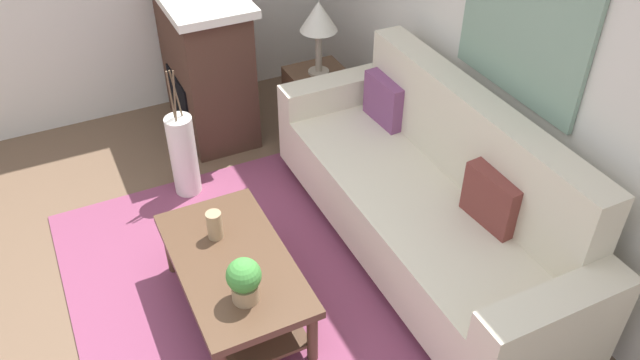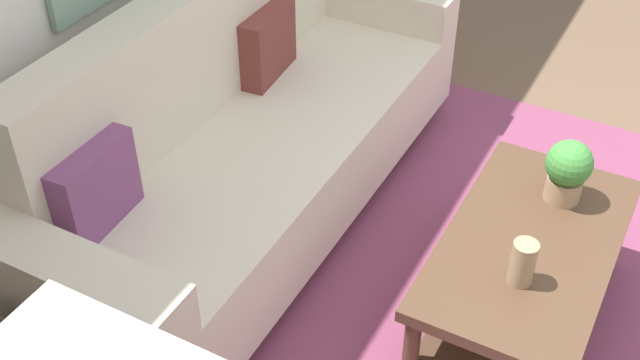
{
  "view_description": "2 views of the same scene",
  "coord_description": "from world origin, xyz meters",
  "px_view_note": "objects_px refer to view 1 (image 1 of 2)",
  "views": [
    {
      "loc": [
        2.35,
        -0.2,
        2.93
      ],
      "look_at": [
        -0.22,
        1.04,
        0.69
      ],
      "focal_mm": 35.88,
      "sensor_mm": 36.0,
      "label": 1
    },
    {
      "loc": [
        -2.35,
        0.12,
        2.45
      ],
      "look_at": [
        -0.29,
        1.22,
        0.56
      ],
      "focal_mm": 44.82,
      "sensor_mm": 36.0,
      "label": 2
    }
  ],
  "objects_px": {
    "throw_pillow_plum": "(385,100)",
    "fireplace": "(206,63)",
    "couch": "(429,199)",
    "tabletop_vase": "(215,225)",
    "side_table": "(319,104)",
    "table_lamp": "(319,19)",
    "coffee_table": "(234,274)",
    "potted_plant_tabletop": "(244,280)",
    "framed_painting": "(524,23)",
    "throw_pillow_maroon": "(492,199)",
    "floor_vase": "(184,156)"
  },
  "relations": [
    {
      "from": "framed_painting",
      "to": "potted_plant_tabletop",
      "type": "bearing_deg",
      "value": -81.62
    },
    {
      "from": "potted_plant_tabletop",
      "to": "coffee_table",
      "type": "bearing_deg",
      "value": 173.92
    },
    {
      "from": "throw_pillow_maroon",
      "to": "tabletop_vase",
      "type": "bearing_deg",
      "value": -114.56
    },
    {
      "from": "throw_pillow_maroon",
      "to": "floor_vase",
      "type": "distance_m",
      "value": 2.14
    },
    {
      "from": "tabletop_vase",
      "to": "floor_vase",
      "type": "distance_m",
      "value": 1.03
    },
    {
      "from": "coffee_table",
      "to": "table_lamp",
      "type": "xyz_separation_m",
      "value": [
        -1.48,
        1.24,
        0.68
      ]
    },
    {
      "from": "couch",
      "to": "floor_vase",
      "type": "relative_size",
      "value": 3.91
    },
    {
      "from": "coffee_table",
      "to": "couch",
      "type": "bearing_deg",
      "value": 88.32
    },
    {
      "from": "floor_vase",
      "to": "coffee_table",
      "type": "bearing_deg",
      "value": -3.07
    },
    {
      "from": "couch",
      "to": "table_lamp",
      "type": "relative_size",
      "value": 4.28
    },
    {
      "from": "tabletop_vase",
      "to": "potted_plant_tabletop",
      "type": "height_order",
      "value": "potted_plant_tabletop"
    },
    {
      "from": "couch",
      "to": "tabletop_vase",
      "type": "relative_size",
      "value": 14.1
    },
    {
      "from": "throw_pillow_plum",
      "to": "throw_pillow_maroon",
      "type": "distance_m",
      "value": 1.16
    },
    {
      "from": "floor_vase",
      "to": "side_table",
      "type": "bearing_deg",
      "value": 102.54
    },
    {
      "from": "tabletop_vase",
      "to": "framed_painting",
      "type": "xyz_separation_m",
      "value": [
        0.25,
        1.74,
        0.97
      ]
    },
    {
      "from": "throw_pillow_maroon",
      "to": "floor_vase",
      "type": "xyz_separation_m",
      "value": [
        -1.65,
        -1.32,
        -0.37
      ]
    },
    {
      "from": "side_table",
      "to": "framed_painting",
      "type": "height_order",
      "value": "framed_painting"
    },
    {
      "from": "couch",
      "to": "throw_pillow_maroon",
      "type": "bearing_deg",
      "value": 17.8
    },
    {
      "from": "throw_pillow_plum",
      "to": "coffee_table",
      "type": "bearing_deg",
      "value": -61.89
    },
    {
      "from": "tabletop_vase",
      "to": "table_lamp",
      "type": "distance_m",
      "value": 1.85
    },
    {
      "from": "tabletop_vase",
      "to": "potted_plant_tabletop",
      "type": "xyz_separation_m",
      "value": [
        0.51,
        -0.01,
        0.05
      ]
    },
    {
      "from": "framed_painting",
      "to": "couch",
      "type": "bearing_deg",
      "value": -90.0
    },
    {
      "from": "table_lamp",
      "to": "framed_painting",
      "type": "height_order",
      "value": "framed_painting"
    },
    {
      "from": "throw_pillow_maroon",
      "to": "table_lamp",
      "type": "bearing_deg",
      "value": -175.7
    },
    {
      "from": "throw_pillow_plum",
      "to": "side_table",
      "type": "relative_size",
      "value": 0.64
    },
    {
      "from": "couch",
      "to": "tabletop_vase",
      "type": "bearing_deg",
      "value": -101.22
    },
    {
      "from": "couch",
      "to": "table_lamp",
      "type": "height_order",
      "value": "table_lamp"
    },
    {
      "from": "framed_painting",
      "to": "side_table",
      "type": "bearing_deg",
      "value": -162.32
    },
    {
      "from": "floor_vase",
      "to": "framed_painting",
      "type": "relative_size",
      "value": 0.64
    },
    {
      "from": "throw_pillow_maroon",
      "to": "potted_plant_tabletop",
      "type": "distance_m",
      "value": 1.42
    },
    {
      "from": "table_lamp",
      "to": "framed_painting",
      "type": "xyz_separation_m",
      "value": [
        1.52,
        0.48,
        0.49
      ]
    },
    {
      "from": "throw_pillow_plum",
      "to": "coffee_table",
      "type": "relative_size",
      "value": 0.33
    },
    {
      "from": "tabletop_vase",
      "to": "framed_painting",
      "type": "distance_m",
      "value": 2.01
    },
    {
      "from": "couch",
      "to": "side_table",
      "type": "height_order",
      "value": "couch"
    },
    {
      "from": "potted_plant_tabletop",
      "to": "side_table",
      "type": "bearing_deg",
      "value": 144.47
    },
    {
      "from": "tabletop_vase",
      "to": "side_table",
      "type": "distance_m",
      "value": 1.8
    },
    {
      "from": "couch",
      "to": "throw_pillow_maroon",
      "type": "xyz_separation_m",
      "value": [
        0.39,
        0.12,
        0.25
      ]
    },
    {
      "from": "couch",
      "to": "coffee_table",
      "type": "relative_size",
      "value": 2.22
    },
    {
      "from": "framed_painting",
      "to": "coffee_table",
      "type": "bearing_deg",
      "value": -91.23
    },
    {
      "from": "throw_pillow_maroon",
      "to": "potted_plant_tabletop",
      "type": "bearing_deg",
      "value": -95.21
    },
    {
      "from": "throw_pillow_maroon",
      "to": "potted_plant_tabletop",
      "type": "relative_size",
      "value": 1.37
    },
    {
      "from": "couch",
      "to": "side_table",
      "type": "distance_m",
      "value": 1.53
    },
    {
      "from": "side_table",
      "to": "table_lamp",
      "type": "height_order",
      "value": "table_lamp"
    },
    {
      "from": "potted_plant_tabletop",
      "to": "framed_painting",
      "type": "relative_size",
      "value": 0.27
    },
    {
      "from": "tabletop_vase",
      "to": "framed_painting",
      "type": "relative_size",
      "value": 0.18
    },
    {
      "from": "throw_pillow_maroon",
      "to": "framed_painting",
      "type": "distance_m",
      "value": 0.96
    },
    {
      "from": "throw_pillow_plum",
      "to": "fireplace",
      "type": "distance_m",
      "value": 1.51
    },
    {
      "from": "coffee_table",
      "to": "side_table",
      "type": "height_order",
      "value": "side_table"
    },
    {
      "from": "couch",
      "to": "throw_pillow_plum",
      "type": "distance_m",
      "value": 0.82
    },
    {
      "from": "tabletop_vase",
      "to": "side_table",
      "type": "height_order",
      "value": "tabletop_vase"
    }
  ]
}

